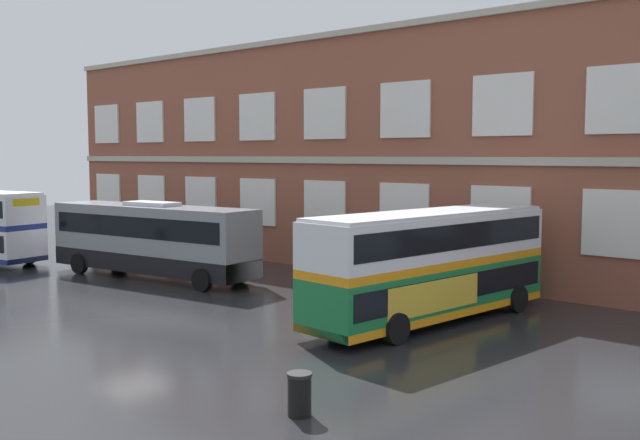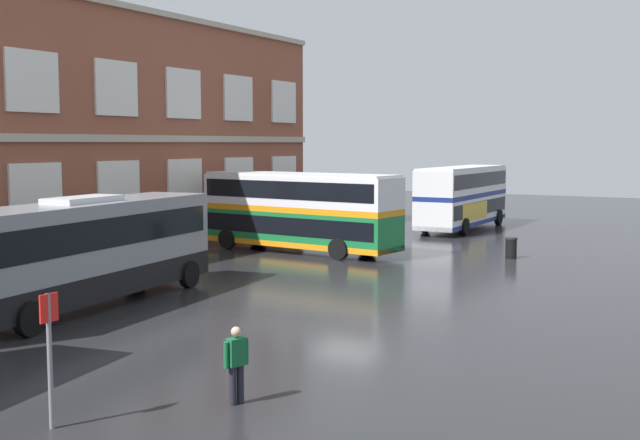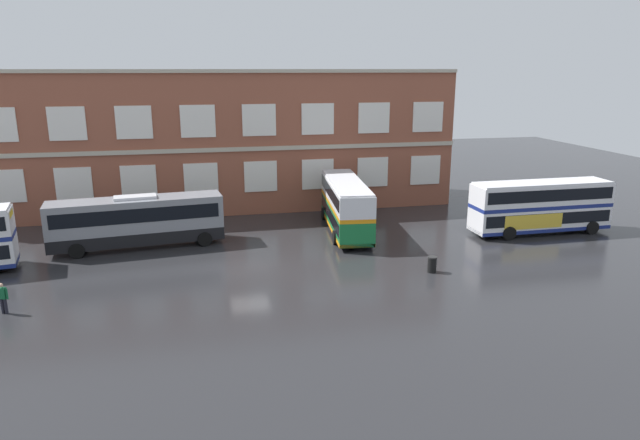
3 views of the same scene
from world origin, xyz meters
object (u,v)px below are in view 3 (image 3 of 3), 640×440
(waiting_passenger, at_px, (3,297))
(double_decker_middle, at_px, (346,205))
(double_decker_far, at_px, (541,206))
(station_litter_bin, at_px, (432,264))
(touring_coach, at_px, (137,222))

(waiting_passenger, bearing_deg, double_decker_middle, 27.80)
(waiting_passenger, bearing_deg, double_decker_far, 12.09)
(waiting_passenger, distance_m, station_litter_bin, 24.56)
(waiting_passenger, bearing_deg, station_litter_bin, 2.63)
(station_litter_bin, bearing_deg, double_decker_middle, 106.25)
(touring_coach, distance_m, station_litter_bin, 20.92)
(double_decker_middle, xyz_separation_m, waiting_passenger, (-21.55, -11.36, -1.22))
(touring_coach, distance_m, waiting_passenger, 12.10)
(double_decker_middle, bearing_deg, waiting_passenger, -152.20)
(waiting_passenger, xyz_separation_m, station_litter_bin, (24.53, 1.13, -0.41))
(double_decker_middle, relative_size, double_decker_far, 1.02)
(double_decker_far, relative_size, station_litter_bin, 10.70)
(touring_coach, bearing_deg, double_decker_far, -5.18)
(double_decker_middle, distance_m, station_litter_bin, 10.79)
(double_decker_middle, xyz_separation_m, double_decker_far, (14.74, -3.59, 0.00))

